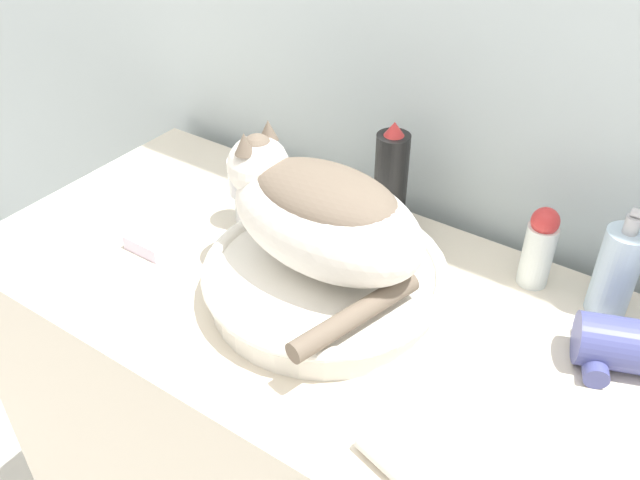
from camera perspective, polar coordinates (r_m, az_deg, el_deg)
vanity_counter at (r=1.30m, az=-0.23°, el=-18.31°), size 1.08×0.52×0.83m
sink_basin at (r=0.96m, az=0.44°, el=-3.27°), size 0.35×0.35×0.06m
cat at (r=0.90m, az=0.01°, el=2.31°), size 0.31×0.27×0.18m
faucet at (r=1.08m, az=-5.84°, el=4.30°), size 0.16×0.09×0.14m
hairspray_can_black at (r=1.07m, az=5.97°, el=4.93°), size 0.05×0.05×0.19m
soap_pump_bottle at (r=1.00m, az=23.71°, el=-2.39°), size 0.06×0.06×0.17m
deodorant_stick at (r=1.02m, az=17.97°, el=-0.57°), size 0.04×0.04×0.13m
soap_bar at (r=1.09m, az=-14.24°, el=-0.31°), size 0.07×0.04×0.02m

